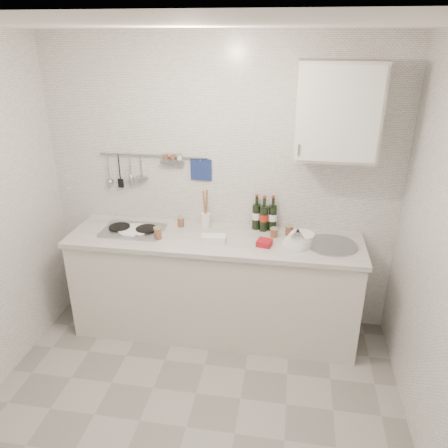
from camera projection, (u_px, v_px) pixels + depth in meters
name	position (u px, v px, depth m)	size (l,w,h in m)	color
floor	(186.00, 427.00, 2.98)	(3.00, 3.00, 0.00)	slate
ceiling	(167.00, 26.00, 1.98)	(3.00, 3.00, 0.00)	silver
back_wall	(220.00, 188.00, 3.75)	(3.00, 0.02, 2.50)	silver
counter	(215.00, 288.00, 3.80)	(2.44, 0.64, 0.96)	beige
wall_rail	(151.00, 166.00, 3.73)	(0.98, 0.09, 0.34)	#93969B
wall_cabinet	(337.00, 111.00, 3.17)	(0.60, 0.38, 0.70)	beige
plate_stack_hob	(133.00, 231.00, 3.68)	(0.28, 0.28, 0.03)	#4D71AE
plate_stack_sink	(299.00, 240.00, 3.46)	(0.25, 0.24, 0.10)	white
wine_bottles	(264.00, 213.00, 3.69)	(0.21, 0.10, 0.31)	black
butter_dish	(214.00, 239.00, 3.52)	(0.19, 0.10, 0.06)	white
strawberry_punnet	(264.00, 243.00, 3.46)	(0.11, 0.11, 0.05)	#B3131A
utensil_crock	(206.00, 218.00, 3.77)	(0.08, 0.08, 0.35)	white
jar_a	(181.00, 221.00, 3.80)	(0.06, 0.06, 0.09)	brown
jar_b	(289.00, 230.00, 3.63)	(0.07, 0.07, 0.09)	brown
jar_c	(274.00, 232.00, 3.61)	(0.07, 0.07, 0.08)	brown
jar_d	(158.00, 233.00, 3.57)	(0.07, 0.07, 0.10)	brown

